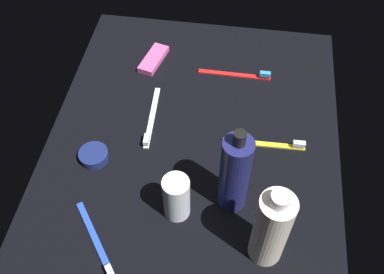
# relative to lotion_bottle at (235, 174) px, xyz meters

# --- Properties ---
(ground_plane) EXTENTS (0.84, 0.64, 0.01)m
(ground_plane) POSITION_rel_lotion_bottle_xyz_m (-0.12, -0.10, -0.10)
(ground_plane) COLOR black
(lotion_bottle) EXTENTS (0.06, 0.06, 0.22)m
(lotion_bottle) POSITION_rel_lotion_bottle_xyz_m (0.00, 0.00, 0.00)
(lotion_bottle) COLOR navy
(lotion_bottle) RESTS_ON ground_plane
(bodywash_bottle) EXTENTS (0.06, 0.06, 0.20)m
(bodywash_bottle) POSITION_rel_lotion_bottle_xyz_m (0.10, 0.07, -0.00)
(bodywash_bottle) COLOR silver
(bodywash_bottle) RESTS_ON ground_plane
(deodorant_stick) EXTENTS (0.05, 0.05, 0.11)m
(deodorant_stick) POSITION_rel_lotion_bottle_xyz_m (0.04, -0.10, -0.04)
(deodorant_stick) COLOR silver
(deodorant_stick) RESTS_ON ground_plane
(toothbrush_red) EXTENTS (0.01, 0.18, 0.02)m
(toothbrush_red) POSITION_rel_lotion_bottle_xyz_m (-0.35, -0.01, -0.09)
(toothbrush_red) COLOR red
(toothbrush_red) RESTS_ON ground_plane
(toothbrush_white) EXTENTS (0.18, 0.02, 0.02)m
(toothbrush_white) POSITION_rel_lotion_bottle_xyz_m (-0.18, -0.20, -0.09)
(toothbrush_white) COLOR white
(toothbrush_white) RESTS_ON ground_plane
(toothbrush_yellow) EXTENTS (0.02, 0.18, 0.02)m
(toothbrush_yellow) POSITION_rel_lotion_bottle_xyz_m (-0.15, 0.07, -0.09)
(toothbrush_yellow) COLOR yellow
(toothbrush_yellow) RESTS_ON ground_plane
(toothbrush_blue) EXTENTS (0.15, 0.12, 0.02)m
(toothbrush_blue) POSITION_rel_lotion_bottle_xyz_m (0.13, -0.24, -0.09)
(toothbrush_blue) COLOR blue
(toothbrush_blue) RESTS_ON ground_plane
(snack_bar_pink) EXTENTS (0.11, 0.06, 0.01)m
(snack_bar_pink) POSITION_rel_lotion_bottle_xyz_m (-0.38, -0.23, -0.09)
(snack_bar_pink) COLOR #E55999
(snack_bar_pink) RESTS_ON ground_plane
(cream_tin_left) EXTENTS (0.06, 0.06, 0.02)m
(cream_tin_left) POSITION_rel_lotion_bottle_xyz_m (-0.06, -0.30, -0.09)
(cream_tin_left) COLOR navy
(cream_tin_left) RESTS_ON ground_plane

